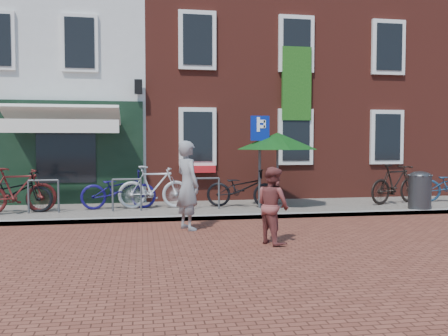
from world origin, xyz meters
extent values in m
plane|color=brown|center=(0.00, 0.00, 0.00)|extent=(80.00, 80.00, 0.00)
cube|color=slate|center=(1.00, 1.50, 0.05)|extent=(24.00, 3.00, 0.10)
cube|color=silver|center=(-5.00, 7.00, 4.50)|extent=(8.00, 8.00, 9.00)
cube|color=maroon|center=(2.00, 7.00, 5.00)|extent=(6.00, 8.00, 10.00)
cube|color=maroon|center=(8.00, 7.00, 5.00)|extent=(6.00, 8.00, 10.00)
cylinder|color=#373739|center=(6.00, 0.30, 0.53)|extent=(0.57, 0.57, 0.85)
ellipsoid|color=#373739|center=(6.00, 0.30, 1.02)|extent=(0.57, 0.57, 0.26)
cylinder|color=#4C4C4F|center=(1.94, 1.20, 1.29)|extent=(0.07, 0.07, 2.38)
cube|color=navy|center=(1.94, 1.18, 2.20)|extent=(0.50, 0.04, 0.65)
cylinder|color=#4C4C4F|center=(2.45, 1.30, 0.14)|extent=(0.50, 0.50, 0.08)
cylinder|color=#4C4C4F|center=(2.45, 1.30, 1.03)|extent=(0.06, 0.06, 1.87)
cone|color=#0F4312|center=(2.45, 1.30, 1.97)|extent=(2.22, 2.22, 0.45)
imported|color=gray|center=(-0.18, -1.08, 0.93)|extent=(0.69, 0.80, 1.86)
imported|color=brown|center=(1.19, -2.74, 0.69)|extent=(0.75, 0.83, 1.39)
imported|color=black|center=(-4.26, 1.40, 0.60)|extent=(1.97, 0.83, 1.01)
imported|color=#4E1614|center=(-4.11, 1.18, 0.66)|extent=(1.93, 1.14, 1.12)
imported|color=#140E54|center=(-1.72, 1.63, 0.60)|extent=(1.96, 0.79, 1.01)
imported|color=#B5B5B8|center=(-0.81, 1.59, 0.66)|extent=(1.87, 0.55, 1.12)
imported|color=black|center=(1.51, 1.43, 0.60)|extent=(2.03, 1.32, 1.01)
imported|color=black|center=(5.93, 1.40, 0.66)|extent=(1.93, 1.10, 1.12)
camera|label=1|loc=(-1.12, -10.94, 1.81)|focal=38.10mm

